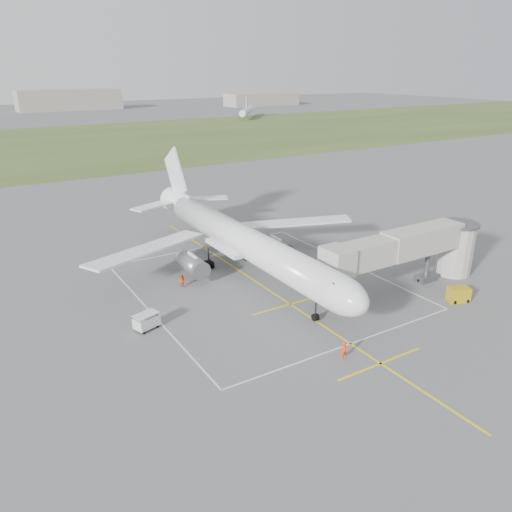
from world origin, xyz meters
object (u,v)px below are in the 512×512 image
baggage_cart (147,321)px  ramp_worker_nose (344,351)px  gpu_unit (459,294)px  ramp_worker_wing (182,280)px  airliner (242,240)px  jet_bridge (417,248)px

baggage_cart → ramp_worker_nose: baggage_cart is taller
gpu_unit → ramp_worker_wing: (-24.95, 20.14, -0.03)m
ramp_worker_nose → baggage_cart: bearing=138.1°
gpu_unit → ramp_worker_wing: bearing=162.5°
airliner → ramp_worker_wing: (-8.32, 0.08, -3.59)m
ramp_worker_nose → gpu_unit: bearing=12.8°
airliner → jet_bridge: (15.72, -14.25, 0.35)m
ramp_worker_nose → ramp_worker_wing: bearing=110.8°
airliner → baggage_cart: airliner is taller
baggage_cart → ramp_worker_nose: size_ratio=1.64×
gpu_unit → baggage_cart: 34.52m
airliner → jet_bridge: 21.22m
airliner → baggage_cart: 17.77m
airliner → baggage_cart: bearing=-153.7°
airliner → gpu_unit: size_ratio=17.74×
baggage_cart → ramp_worker_wing: baggage_cart is taller
baggage_cart → ramp_worker_wing: 10.68m
gpu_unit → ramp_worker_wing: gpu_unit is taller
jet_bridge → ramp_worker_wing: 28.27m
gpu_unit → baggage_cart: bearing=-179.5°
gpu_unit → ramp_worker_nose: 19.06m
jet_bridge → ramp_worker_wing: (-24.05, 14.33, -3.94)m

